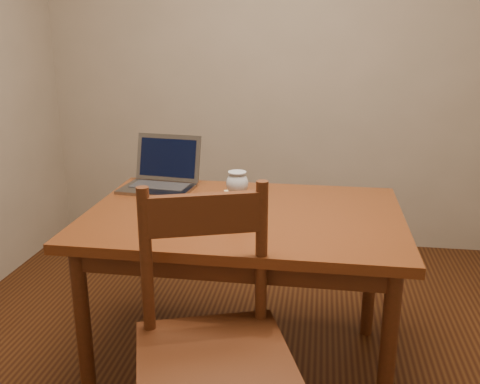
# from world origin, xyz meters

# --- Properties ---
(floor) EXTENTS (3.20, 3.20, 0.02)m
(floor) POSITION_xyz_m (0.00, 0.00, -0.01)
(floor) COLOR black
(floor) RESTS_ON ground
(back_wall) EXTENTS (3.20, 0.02, 2.60)m
(back_wall) POSITION_xyz_m (0.00, 1.61, 1.30)
(back_wall) COLOR gray
(back_wall) RESTS_ON floor
(table) EXTENTS (1.30, 0.90, 0.74)m
(table) POSITION_xyz_m (-0.01, 0.04, 0.65)
(table) COLOR #4D210C
(table) RESTS_ON floor
(chair) EXTENTS (0.59, 0.58, 0.51)m
(chair) POSITION_xyz_m (-0.02, -0.59, 0.55)
(chair) COLOR #3E1F0D
(chair) RESTS_ON floor
(plate) EXTENTS (0.20, 0.20, 0.02)m
(plate) POSITION_xyz_m (-0.06, 0.08, 0.75)
(plate) COLOR black
(plate) RESTS_ON table
(sandwich_cheese) EXTENTS (0.11, 0.09, 0.03)m
(sandwich_cheese) POSITION_xyz_m (-0.09, 0.09, 0.77)
(sandwich_cheese) COLOR #381E0C
(sandwich_cheese) RESTS_ON plate
(sandwich_tomato) EXTENTS (0.12, 0.10, 0.03)m
(sandwich_tomato) POSITION_xyz_m (-0.02, 0.07, 0.77)
(sandwich_tomato) COLOR #381E0C
(sandwich_tomato) RESTS_ON plate
(sandwich_top) EXTENTS (0.11, 0.10, 0.03)m
(sandwich_top) POSITION_xyz_m (-0.06, 0.09, 0.80)
(sandwich_top) COLOR #381E0C
(sandwich_top) RESTS_ON plate
(milk_glass) EXTENTS (0.09, 0.09, 0.18)m
(milk_glass) POSITION_xyz_m (-0.04, 0.03, 0.83)
(milk_glass) COLOR white
(milk_glass) RESTS_ON table
(laptop) EXTENTS (0.36, 0.33, 0.24)m
(laptop) POSITION_xyz_m (-0.46, 0.36, 0.80)
(laptop) COLOR slate
(laptop) RESTS_ON table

